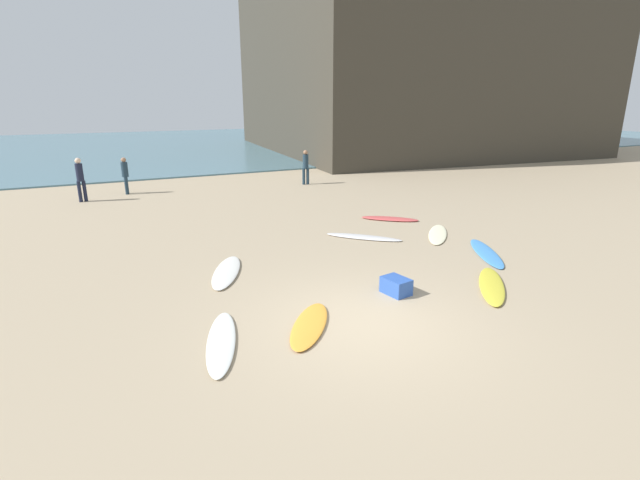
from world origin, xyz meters
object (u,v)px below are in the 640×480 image
Objects in this scene: surfboard_5 at (390,219)px; surfboard_6 at (438,234)px; beachgoer_mid at (80,177)px; surfboard_1 at (227,272)px; surfboard_7 at (364,237)px; beach_cooler at (396,286)px; surfboard_0 at (309,325)px; beachgoer_far at (125,174)px; beachgoer_near at (306,165)px; surfboard_2 at (492,285)px; surfboard_4 at (486,253)px; surfboard_3 at (221,342)px.

surfboard_6 is at bearing 46.90° from surfboard_5.
beachgoer_mid is at bearing -4.41° from surfboard_6.
surfboard_1 is at bearing 45.14° from surfboard_6.
beach_cooler is (-1.60, -3.93, 0.15)m from surfboard_7.
surfboard_0 is 1.21× the size of beachgoer_far.
surfboard_1 is 12.51m from beachgoer_near.
surfboard_2 is 3.94× the size of beach_cooler.
surfboard_0 is 0.76× the size of surfboard_4.
surfboard_1 reaches higher than surfboard_3.
surfboard_7 is (-0.54, 4.59, -0.01)m from surfboard_2.
beachgoer_far is at bearing 8.43° from beachgoer_near.
surfboard_7 reaches higher than surfboard_6.
surfboard_1 is 1.43× the size of beachgoer_far.
beach_cooler is at bearing 91.03° from beachgoer_near.
surfboard_5 is 2.27m from surfboard_6.
surfboard_6 is (0.23, -2.26, -0.01)m from surfboard_5.
beachgoer_mid is (-3.64, 14.18, 0.97)m from surfboard_0.
beach_cooler is (-3.60, -5.44, 0.14)m from surfboard_5.
surfboard_2 is at bearing 169.91° from surfboard_1.
surfboard_7 is 12.15m from beachgoer_far.
surfboard_2 is 14.04m from beachgoer_near.
surfboard_7 is at bearing -11.91° from surfboard_5.
beachgoer_far is (-8.00, 13.44, 0.86)m from surfboard_4.
surfboard_0 is 7.22m from surfboard_6.
surfboard_1 is at bearing -166.05° from beachgoer_far.
beachgoer_mid reaches higher than surfboard_4.
surfboard_3 is 15.04m from beachgoer_far.
beachgoer_near is at bearing -141.55° from surfboard_5.
beach_cooler is at bearing 82.04° from surfboard_6.
beach_cooler is at bearing 96.75° from beachgoer_mid.
surfboard_4 reaches higher than surfboard_6.
beachgoer_far is (-8.04, 11.39, 0.86)m from surfboard_6.
surfboard_1 reaches higher than surfboard_7.
surfboard_0 reaches higher than surfboard_7.
beachgoer_far reaches higher than surfboard_4.
surfboard_5 is 12.63m from beachgoer_mid.
surfboard_0 is 0.98× the size of surfboard_5.
surfboard_3 is at bearing 97.39° from surfboard_1.
surfboard_0 reaches higher than surfboard_3.
beach_cooler reaches higher than surfboard_0.
surfboard_4 is at bearing 29.49° from surfboard_3.
surfboard_5 is 1.18× the size of beachgoer_near.
surfboard_2 is 6.27m from surfboard_5.
surfboard_7 is (5.57, 4.38, -0.00)m from surfboard_3.
surfboard_4 is 15.88m from beachgoer_mid.
surfboard_7 is at bearing -142.22° from surfboard_1.
surfboard_0 is at bearing 87.43° from beachgoer_mid.
surfboard_3 is at bearing 32.34° from surfboard_0.
beachgoer_mid reaches higher than beach_cooler.
surfboard_6 is at bearing 108.38° from surfboard_2.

